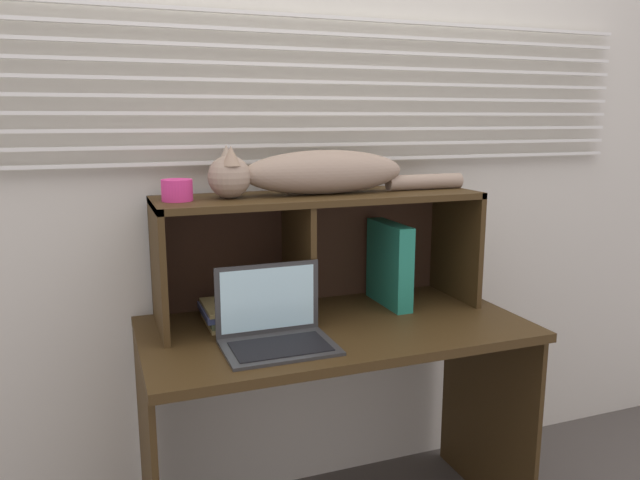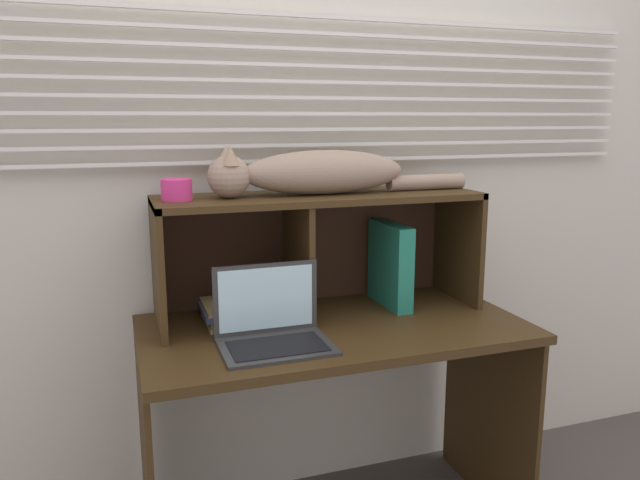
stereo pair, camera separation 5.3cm
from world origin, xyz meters
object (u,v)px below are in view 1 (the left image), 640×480
at_px(cat, 314,173).
at_px(laptop, 275,328).
at_px(book_stack, 234,313).
at_px(small_basket, 177,190).
at_px(binder_upright, 389,264).

bearing_deg(cat, laptop, -131.27).
bearing_deg(book_stack, cat, 0.10).
bearing_deg(cat, small_basket, 180.00).
bearing_deg(laptop, book_stack, 106.31).
bearing_deg(binder_upright, small_basket, 180.00).
relative_size(binder_upright, small_basket, 3.12).
relative_size(cat, small_basket, 9.60).
relative_size(laptop, binder_upright, 1.10).
xyz_separation_m(binder_upright, book_stack, (-0.58, -0.00, -0.12)).
height_order(binder_upright, small_basket, small_basket).
xyz_separation_m(binder_upright, small_basket, (-0.74, 0.00, 0.30)).
distance_m(laptop, book_stack, 0.25).
height_order(cat, small_basket, cat).
bearing_deg(binder_upright, book_stack, -179.95).
xyz_separation_m(laptop, small_basket, (-0.24, 0.24, 0.40)).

